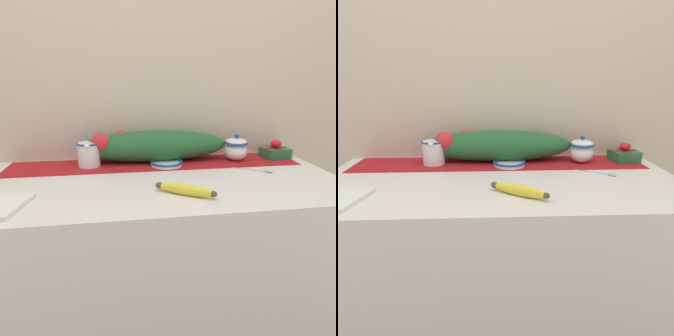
# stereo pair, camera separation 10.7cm
# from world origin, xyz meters

# --- Properties ---
(countertop) EXTENTS (1.34, 0.63, 0.93)m
(countertop) POSITION_xyz_m (0.00, 0.00, 0.46)
(countertop) COLOR silver
(countertop) RESTS_ON ground_plane
(back_wall) EXTENTS (2.14, 0.04, 2.40)m
(back_wall) POSITION_xyz_m (0.00, 0.34, 1.20)
(back_wall) COLOR beige
(back_wall) RESTS_ON ground_plane
(table_runner) EXTENTS (1.23, 0.21, 0.00)m
(table_runner) POSITION_xyz_m (0.00, 0.20, 0.93)
(table_runner) COLOR #A8191E
(table_runner) RESTS_ON countertop
(cream_pitcher) EXTENTS (0.10, 0.11, 0.10)m
(cream_pitcher) POSITION_xyz_m (-0.28, 0.20, 0.99)
(cream_pitcher) COLOR white
(cream_pitcher) RESTS_ON countertop
(sugar_bowl) EXTENTS (0.10, 0.10, 0.12)m
(sugar_bowl) POSITION_xyz_m (0.36, 0.20, 0.99)
(sugar_bowl) COLOR white
(sugar_bowl) RESTS_ON countertop
(small_dish) EXTENTS (0.14, 0.14, 0.02)m
(small_dish) POSITION_xyz_m (0.04, 0.16, 0.94)
(small_dish) COLOR white
(small_dish) RESTS_ON countertop
(banana) EXTENTS (0.19, 0.14, 0.04)m
(banana) POSITION_xyz_m (0.06, -0.16, 0.95)
(banana) COLOR yellow
(banana) RESTS_ON countertop
(spoon) EXTENTS (0.15, 0.10, 0.01)m
(spoon) POSITION_xyz_m (0.42, 0.02, 0.93)
(spoon) COLOR #B7B7BC
(spoon) RESTS_ON countertop
(gift_box) EXTENTS (0.13, 0.11, 0.08)m
(gift_box) POSITION_xyz_m (0.56, 0.21, 0.96)
(gift_box) COLOR #236638
(gift_box) RESTS_ON countertop
(poinsettia_garland) EXTENTS (0.65, 0.15, 0.14)m
(poinsettia_garland) POSITION_xyz_m (-0.01, 0.24, 1.00)
(poinsettia_garland) COLOR #235B2D
(poinsettia_garland) RESTS_ON countertop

